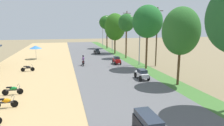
# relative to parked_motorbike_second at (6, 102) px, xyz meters

# --- Properties ---
(parked_motorbike_second) EXTENTS (1.80, 0.54, 0.94)m
(parked_motorbike_second) POSITION_rel_parked_motorbike_second_xyz_m (0.00, 0.00, 0.00)
(parked_motorbike_second) COLOR black
(parked_motorbike_second) RESTS_ON dirt_shoulder
(parked_motorbike_third) EXTENTS (1.80, 0.54, 0.94)m
(parked_motorbike_third) POSITION_rel_parked_motorbike_second_xyz_m (-0.18, 3.07, 0.00)
(parked_motorbike_third) COLOR black
(parked_motorbike_third) RESTS_ON dirt_shoulder
(parked_motorbike_fourth) EXTENTS (1.80, 0.54, 0.94)m
(parked_motorbike_fourth) POSITION_rel_parked_motorbike_second_xyz_m (-0.44, 12.79, 0.00)
(parked_motorbike_fourth) COLOR black
(parked_motorbike_fourth) RESTS_ON dirt_shoulder
(vendor_umbrella) EXTENTS (2.20, 2.20, 2.52)m
(vendor_umbrella) POSITION_rel_parked_motorbike_second_xyz_m (-0.62, 23.32, 1.75)
(vendor_umbrella) COLOR #99999E
(vendor_umbrella) RESTS_ON dirt_shoulder
(median_tree_second) EXTENTS (3.81, 3.81, 8.10)m
(median_tree_second) POSITION_rel_parked_motorbike_second_xyz_m (16.13, 2.31, 5.15)
(median_tree_second) COLOR #4C351E
(median_tree_second) RESTS_ON median_strip
(median_tree_third) EXTENTS (4.24, 4.24, 9.07)m
(median_tree_third) POSITION_rel_parked_motorbike_second_xyz_m (16.11, 10.65, 6.25)
(median_tree_third) COLOR #4C351E
(median_tree_third) RESTS_ON median_strip
(median_tree_fourth) EXTENTS (3.03, 3.03, 8.40)m
(median_tree_fourth) POSITION_rel_parked_motorbike_second_xyz_m (16.13, 20.40, 6.20)
(median_tree_fourth) COLOR #4C351E
(median_tree_fourth) RESTS_ON median_strip
(median_tree_fifth) EXTENTS (4.62, 4.62, 8.87)m
(median_tree_fifth) POSITION_rel_parked_motorbike_second_xyz_m (15.70, 27.21, 5.40)
(median_tree_fifth) COLOR #4C351E
(median_tree_fifth) RESTS_ON median_strip
(median_tree_sixth) EXTENTS (4.14, 4.14, 8.87)m
(median_tree_sixth) POSITION_rel_parked_motorbike_second_xyz_m (16.08, 37.36, 6.47)
(median_tree_sixth) COLOR #4C351E
(median_tree_sixth) RESTS_ON median_strip
(streetlamp_near) EXTENTS (3.16, 0.20, 7.79)m
(streetlamp_near) POSITION_rel_parked_motorbike_second_xyz_m (16.10, 13.37, 3.99)
(streetlamp_near) COLOR gray
(streetlamp_near) RESTS_ON median_strip
(streetlamp_mid) EXTENTS (3.16, 0.20, 8.48)m
(streetlamp_mid) POSITION_rel_parked_motorbike_second_xyz_m (16.10, 31.35, 4.35)
(streetlamp_mid) COLOR gray
(streetlamp_mid) RESTS_ON median_strip
(streetlamp_far) EXTENTS (3.16, 0.20, 7.54)m
(streetlamp_far) POSITION_rel_parked_motorbike_second_xyz_m (16.10, 43.46, 3.87)
(streetlamp_far) COLOR gray
(streetlamp_far) RESTS_ON median_strip
(utility_pole_near) EXTENTS (1.80, 0.20, 8.94)m
(utility_pole_near) POSITION_rel_parked_motorbike_second_xyz_m (18.35, 12.14, 4.11)
(utility_pole_near) COLOR brown
(utility_pole_near) RESTS_ON ground
(utility_pole_far) EXTENTS (1.80, 0.20, 9.42)m
(utility_pole_far) POSITION_rel_parked_motorbike_second_xyz_m (18.31, 26.87, 4.35)
(utility_pole_far) COLOR brown
(utility_pole_far) RESTS_ON ground
(car_sedan_white) EXTENTS (1.10, 2.26, 1.19)m
(car_sedan_white) POSITION_rel_parked_motorbike_second_xyz_m (13.22, 5.19, 0.19)
(car_sedan_white) COLOR silver
(car_sedan_white) RESTS_ON road_strip
(car_hatchback_red) EXTENTS (1.04, 2.00, 1.23)m
(car_hatchback_red) POSITION_rel_parked_motorbike_second_xyz_m (12.77, 14.82, 0.19)
(car_hatchback_red) COLOR red
(car_hatchback_red) RESTS_ON road_strip
(car_sedan_charcoal) EXTENTS (1.10, 2.26, 1.19)m
(car_sedan_charcoal) POSITION_rel_parked_motorbike_second_xyz_m (11.64, 27.71, 0.19)
(car_sedan_charcoal) COLOR #282D33
(car_sedan_charcoal) RESTS_ON road_strip
(motorbike_ahead_second) EXTENTS (0.54, 1.80, 1.66)m
(motorbike_ahead_second) POSITION_rel_parked_motorbike_second_xyz_m (7.37, 14.98, 0.30)
(motorbike_ahead_second) COLOR black
(motorbike_ahead_second) RESTS_ON road_strip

